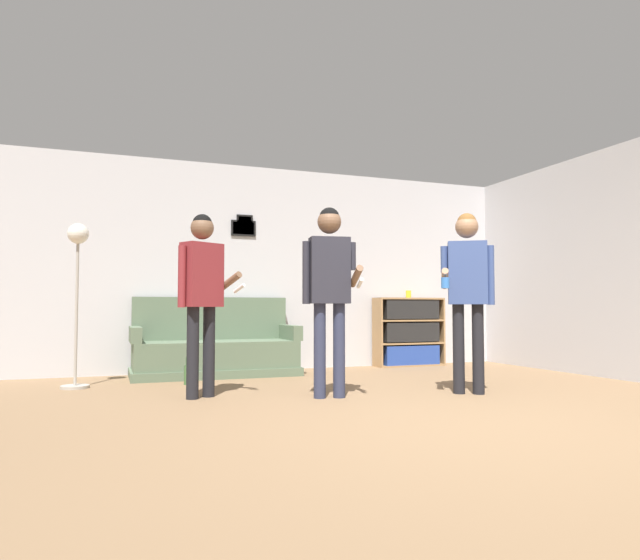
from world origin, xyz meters
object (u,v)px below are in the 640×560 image
person_player_foreground_left (202,284)px  person_player_foreground_center (329,279)px  couch (215,350)px  bottle_on_floor (187,374)px  person_watcher_holding_cup (467,281)px  bookshelf (409,332)px  floor_lamp (77,269)px  drinking_cup (408,294)px

person_player_foreground_left → person_player_foreground_center: (1.10, -0.41, 0.05)m
person_player_foreground_left → couch: bearing=76.1°
bottle_on_floor → person_player_foreground_center: bearing=-51.1°
bottle_on_floor → person_watcher_holding_cup: bearing=-33.3°
bookshelf → bottle_on_floor: bookshelf is taller
floor_lamp → person_watcher_holding_cup: bearing=-25.9°
person_player_foreground_center → floor_lamp: bearing=146.0°
bookshelf → person_watcher_holding_cup: size_ratio=0.59×
bookshelf → person_player_foreground_center: person_player_foreground_center is taller
person_player_foreground_center → drinking_cup: person_player_foreground_center is taller
couch → floor_lamp: (-1.53, -0.63, 0.91)m
couch → bottle_on_floor: (-0.43, -0.76, -0.19)m
bookshelf → floor_lamp: bearing=-169.2°
drinking_cup → person_player_foreground_left: bearing=-149.3°
couch → person_player_foreground_center: bearing=-72.4°
drinking_cup → floor_lamp: bearing=-169.2°
bottle_on_floor → bookshelf: bearing=16.4°
bookshelf → person_player_foreground_center: 3.18m
floor_lamp → person_player_foreground_left: 1.55m
floor_lamp → couch: bearing=22.5°
floor_lamp → person_watcher_holding_cup: person_watcher_holding_cup is taller
person_player_foreground_center → drinking_cup: 3.12m
couch → drinking_cup: 2.87m
person_player_foreground_center → bottle_on_floor: person_player_foreground_center is taller
person_player_foreground_left → drinking_cup: size_ratio=16.01×
couch → drinking_cup: drinking_cup is taller
couch → floor_lamp: floor_lamp is taller
bookshelf → drinking_cup: 0.54m
bookshelf → floor_lamp: 4.45m
person_watcher_holding_cup → bottle_on_floor: person_watcher_holding_cup is taller
bottle_on_floor → drinking_cup: 3.46m
person_player_foreground_left → bottle_on_floor: person_player_foreground_left is taller
person_watcher_holding_cup → drinking_cup: size_ratio=16.49×
person_player_foreground_left → bookshelf: bearing=30.7°
person_player_foreground_left → drinking_cup: (3.20, 1.90, -0.02)m
couch → person_watcher_holding_cup: bearing=-49.6°
person_watcher_holding_cup → drinking_cup: person_watcher_holding_cup is taller
person_player_foreground_left → person_watcher_holding_cup: 2.51m
floor_lamp → bottle_on_floor: 1.56m
bookshelf → couch: bearing=-176.1°
bottle_on_floor → drinking_cup: bearing=16.4°
bookshelf → floor_lamp: floor_lamp is taller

